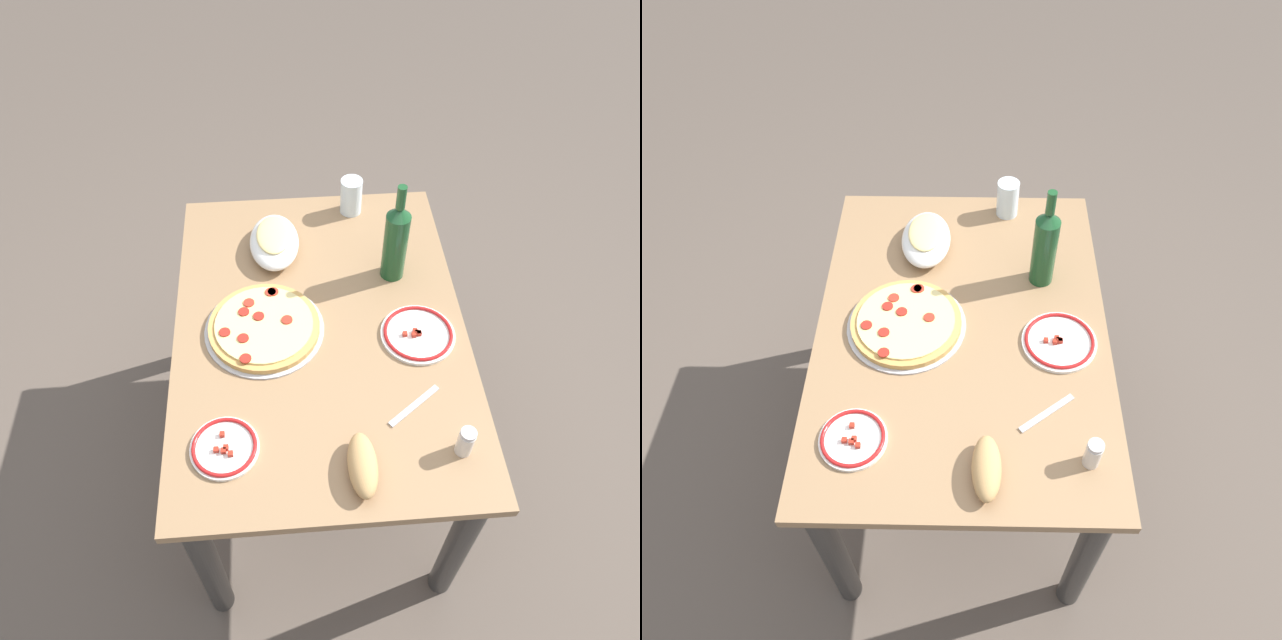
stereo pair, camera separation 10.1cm
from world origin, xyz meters
The scene contains 11 objects.
ground_plane centered at (0.00, 0.00, 0.00)m, with size 8.00×8.00×0.00m, color brown.
dining_table centered at (0.00, 0.00, 0.59)m, with size 1.12×0.81×0.72m.
pepperoni_pizza centered at (0.00, 0.15, 0.74)m, with size 0.33×0.33×0.03m.
baked_pasta_dish centered at (0.31, 0.12, 0.77)m, with size 0.24×0.15×0.08m.
wine_bottle centered at (0.19, -0.23, 0.86)m, with size 0.07×0.07×0.32m.
water_glass centered at (0.48, -0.14, 0.78)m, with size 0.07×0.07×0.12m, color silver.
side_plate_near centered at (-0.36, 0.26, 0.73)m, with size 0.17×0.17×0.02m.
side_plate_far centered at (-0.05, -0.27, 0.73)m, with size 0.20×0.20×0.02m.
bread_loaf centered at (-0.44, -0.06, 0.76)m, with size 0.16×0.07×0.06m, color tan.
spice_shaker centered at (-0.40, -0.31, 0.77)m, with size 0.04×0.04×0.09m.
fork_right centered at (-0.27, -0.22, 0.73)m, with size 0.17×0.02×0.01m, color #B7B7BC.
Camera 1 is at (-1.05, 0.08, 2.04)m, focal length 34.02 mm.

